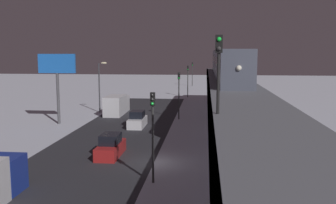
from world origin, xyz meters
TOP-DOWN VIEW (x-y plane):
  - ground_plane at (0.00, 0.00)m, footprint 240.00×240.00m
  - avenue_asphalt at (4.92, 0.00)m, footprint 11.00×85.16m
  - elevated_railway at (-7.33, -0.00)m, footprint 5.00×85.16m
  - subway_train at (-7.42, -19.03)m, footprint 2.94×36.87m
  - rail_signal at (-5.41, 10.80)m, footprint 0.36×0.41m
  - sedan_white at (3.52, -14.74)m, footprint 1.80×4.45m
  - sedan_red at (3.52, -1.66)m, footprint 1.80×4.62m
  - delivery_van at (8.32, -23.92)m, footprint 2.40×7.40m
  - traffic_light_near at (-1.18, 4.77)m, footprint 0.32×0.44m
  - traffic_light_mid at (-1.18, -20.38)m, footprint 0.32×0.44m
  - traffic_light_far at (-1.18, -45.54)m, footprint 0.32×0.44m
  - traffic_light_distant at (-1.18, -70.69)m, footprint 0.32×0.44m
  - commercial_billboard at (13.87, -15.57)m, footprint 4.80×0.36m
  - street_lamp_far at (11.00, -25.00)m, footprint 1.35×0.44m

SIDE VIEW (x-z plane):
  - ground_plane at x=0.00m, z-range 0.00..0.00m
  - avenue_asphalt at x=4.92m, z-range 0.00..0.01m
  - sedan_white at x=3.52m, z-range -0.19..1.78m
  - sedan_red at x=3.52m, z-range -0.19..1.78m
  - delivery_van at x=8.32m, z-range -0.05..2.75m
  - traffic_light_near at x=-1.18m, z-range 1.00..7.40m
  - traffic_light_mid at x=-1.18m, z-range 1.00..7.40m
  - traffic_light_far at x=-1.18m, z-range 1.00..7.40m
  - traffic_light_distant at x=-1.18m, z-range 1.00..7.40m
  - street_lamp_far at x=11.00m, z-range 0.99..8.64m
  - elevated_railway at x=-7.33m, z-range 2.16..8.15m
  - commercial_billboard at x=13.87m, z-range 2.38..11.28m
  - subway_train at x=-7.42m, z-range 6.07..9.47m
  - rail_signal at x=-5.41m, z-range 6.72..10.72m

